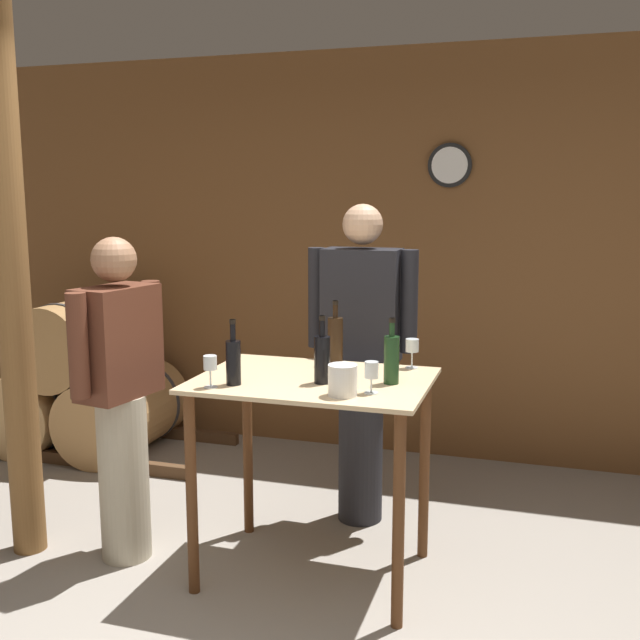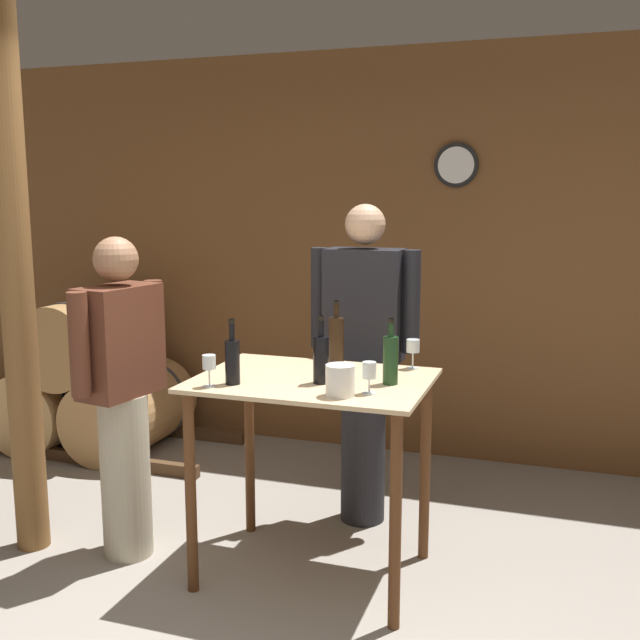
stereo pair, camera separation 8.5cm
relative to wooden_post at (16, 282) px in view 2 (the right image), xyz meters
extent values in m
cube|color=brown|center=(1.45, 2.00, 0.00)|extent=(8.40, 0.05, 2.70)
cylinder|color=black|center=(1.79, 1.96, 0.59)|extent=(0.28, 0.03, 0.28)
cylinder|color=white|center=(1.79, 1.95, 0.59)|extent=(0.23, 0.01, 0.23)
cube|color=#4C331E|center=(-0.63, 1.07, -1.31)|extent=(1.99, 0.06, 0.08)
cube|color=#4C331E|center=(-0.63, 1.76, -1.31)|extent=(1.99, 0.06, 0.08)
cylinder|color=tan|center=(-0.93, 1.41, -1.07)|extent=(0.57, 0.86, 0.57)
cylinder|color=#38383D|center=(-0.93, 1.16, -1.07)|extent=(0.58, 0.03, 0.58)
cylinder|color=#38383D|center=(-0.93, 1.67, -1.07)|extent=(0.58, 0.03, 0.58)
cylinder|color=#AD7F4C|center=(-0.33, 1.41, -1.07)|extent=(0.57, 0.86, 0.57)
cylinder|color=#38383D|center=(-0.33, 1.16, -1.07)|extent=(0.58, 0.03, 0.58)
cylinder|color=#38383D|center=(-0.33, 1.67, -1.07)|extent=(0.58, 0.03, 0.58)
cylinder|color=#9E7242|center=(-0.63, 1.41, -0.58)|extent=(0.57, 0.86, 0.57)
cylinder|color=#38383D|center=(-0.63, 1.16, -0.58)|extent=(0.58, 0.03, 0.58)
cylinder|color=#38383D|center=(-0.63, 1.67, -0.58)|extent=(0.58, 0.03, 0.58)
cube|color=#D1B284|center=(1.44, 0.19, -0.41)|extent=(1.04, 0.76, 0.02)
cylinder|color=#593319|center=(0.98, -0.13, -0.89)|extent=(0.05, 0.05, 0.93)
cylinder|color=#593319|center=(1.90, -0.13, -0.89)|extent=(0.05, 0.05, 0.93)
cylinder|color=#593319|center=(0.98, 0.51, -0.89)|extent=(0.05, 0.05, 0.93)
cylinder|color=#593319|center=(1.90, 0.51, -0.89)|extent=(0.05, 0.05, 0.93)
cylinder|color=brown|center=(0.00, 0.00, 0.00)|extent=(0.16, 0.16, 2.70)
cylinder|color=black|center=(1.14, -0.02, -0.31)|extent=(0.07, 0.07, 0.19)
cylinder|color=black|center=(1.14, -0.02, -0.16)|extent=(0.02, 0.02, 0.09)
cylinder|color=black|center=(1.14, -0.02, -0.13)|extent=(0.03, 0.03, 0.02)
cylinder|color=black|center=(1.46, 0.48, -0.29)|extent=(0.07, 0.07, 0.23)
cylinder|color=black|center=(1.46, 0.48, -0.13)|extent=(0.02, 0.02, 0.08)
cylinder|color=black|center=(1.46, 0.48, -0.10)|extent=(0.03, 0.03, 0.02)
cylinder|color=black|center=(1.50, 0.12, -0.30)|extent=(0.07, 0.07, 0.21)
cylinder|color=black|center=(1.50, 0.12, -0.15)|extent=(0.02, 0.02, 0.09)
cylinder|color=black|center=(1.50, 0.12, -0.11)|extent=(0.03, 0.03, 0.02)
cylinder|color=#193819|center=(1.79, 0.20, -0.30)|extent=(0.07, 0.07, 0.21)
cylinder|color=#193819|center=(1.79, 0.20, -0.15)|extent=(0.02, 0.02, 0.08)
cylinder|color=black|center=(1.79, 0.20, -0.12)|extent=(0.03, 0.03, 0.02)
cylinder|color=silver|center=(1.07, -0.10, -0.40)|extent=(0.06, 0.06, 0.00)
cylinder|color=silver|center=(1.07, -0.10, -0.36)|extent=(0.01, 0.01, 0.07)
cylinder|color=silver|center=(1.07, -0.10, -0.29)|extent=(0.06, 0.06, 0.06)
cylinder|color=silver|center=(1.75, 0.01, -0.40)|extent=(0.06, 0.06, 0.00)
cylinder|color=silver|center=(1.75, 0.01, -0.37)|extent=(0.01, 0.01, 0.06)
cylinder|color=silver|center=(1.75, 0.01, -0.30)|extent=(0.06, 0.06, 0.07)
cylinder|color=silver|center=(1.83, 0.51, -0.40)|extent=(0.06, 0.06, 0.00)
cylinder|color=silver|center=(1.83, 0.51, -0.36)|extent=(0.01, 0.01, 0.08)
cylinder|color=silver|center=(1.83, 0.51, -0.29)|extent=(0.06, 0.06, 0.06)
cylinder|color=white|center=(1.64, -0.06, -0.34)|extent=(0.12, 0.12, 0.13)
cylinder|color=#B7AD93|center=(0.51, 0.08, -0.94)|extent=(0.24, 0.24, 0.82)
cube|color=#592D1E|center=(0.51, 0.08, -0.27)|extent=(0.29, 0.43, 0.53)
sphere|color=#9E7051|center=(0.51, 0.08, 0.12)|extent=(0.21, 0.21, 0.21)
cylinder|color=#592D1E|center=(0.46, -0.17, -0.24)|extent=(0.09, 0.09, 0.47)
cylinder|color=#592D1E|center=(0.55, 0.32, -0.24)|extent=(0.09, 0.09, 0.47)
cylinder|color=#232328|center=(1.50, 0.84, -0.90)|extent=(0.24, 0.24, 0.89)
cube|color=black|center=(1.50, 0.84, -0.16)|extent=(0.40, 0.22, 0.59)
sphere|color=tan|center=(1.50, 0.84, 0.26)|extent=(0.21, 0.21, 0.21)
cylinder|color=black|center=(1.75, 0.84, -0.13)|extent=(0.09, 0.09, 0.53)
cylinder|color=black|center=(1.25, 0.84, -0.13)|extent=(0.09, 0.09, 0.53)
camera|label=1|loc=(2.44, -2.94, 0.42)|focal=42.00mm
camera|label=2|loc=(2.52, -2.91, 0.42)|focal=42.00mm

